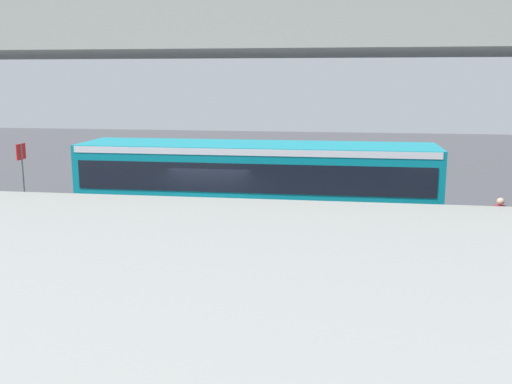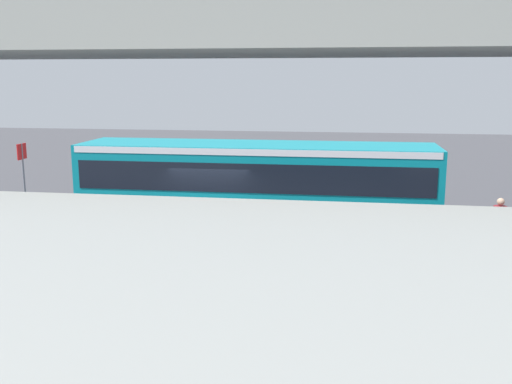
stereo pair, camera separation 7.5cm
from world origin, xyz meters
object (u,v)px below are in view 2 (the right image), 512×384
Objects in this scene: traffic_sign at (23,167)px; bicycle_red at (425,266)px; city_bus at (256,182)px; pedestrian at (499,228)px.

bicycle_red is at bearing 160.02° from traffic_sign.
bicycle_red is 0.63× the size of traffic_sign.
city_bus is at bearing -33.87° from bicycle_red.
traffic_sign reaches higher than bicycle_red.
pedestrian is (-2.38, -2.40, 0.51)m from bicycle_red.
pedestrian is at bearing 170.47° from traffic_sign.
traffic_sign is (14.30, -5.20, 1.52)m from bicycle_red.
city_bus reaches higher than traffic_sign.
pedestrian is 16.94m from traffic_sign.
bicycle_red is at bearing 45.21° from pedestrian.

